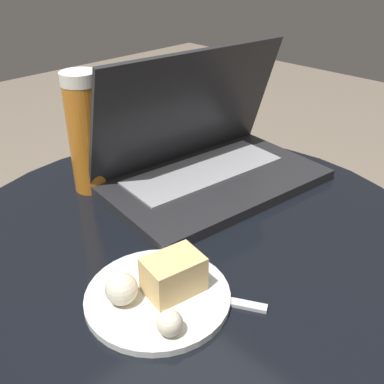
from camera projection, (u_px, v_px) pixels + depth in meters
The scene contains 5 objects.
table at pixel (191, 304), 0.74m from camera, with size 0.73×0.73×0.57m.
laptop at pixel (206, 157), 0.79m from camera, with size 0.40×0.27×0.23m.
beer_glass at pixel (86, 133), 0.74m from camera, with size 0.06×0.06×0.20m.
snack_plate at pixel (159, 290), 0.54m from camera, with size 0.18×0.18×0.06m.
fork at pixel (188, 293), 0.55m from camera, with size 0.10×0.16×0.00m.
Camera 1 is at (-0.39, -0.39, 0.95)m, focal length 42.00 mm.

